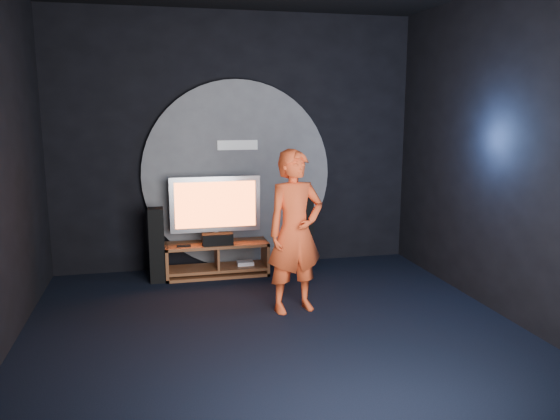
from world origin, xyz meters
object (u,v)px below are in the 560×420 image
at_px(media_console, 218,261).
at_px(tv, 215,206).
at_px(tower_speaker_right, 305,232).
at_px(subwoofer, 296,256).
at_px(player, 295,232).
at_px(tower_speaker_left, 157,245).

bearing_deg(media_console, tv, 96.14).
relative_size(tower_speaker_right, subwoofer, 2.86).
height_order(tv, player, player).
bearing_deg(player, tower_speaker_right, 59.17).
relative_size(media_console, tower_speaker_left, 1.41).
bearing_deg(tv, tower_speaker_right, 6.12).
xyz_separation_m(tower_speaker_left, player, (1.48, -1.38, 0.41)).
height_order(tower_speaker_left, subwoofer, tower_speaker_left).
relative_size(tower_speaker_left, subwoofer, 2.86).
bearing_deg(tv, subwoofer, 2.21).
bearing_deg(tower_speaker_right, tower_speaker_left, -171.78).
xyz_separation_m(subwoofer, player, (-0.43, -1.59, 0.72)).
xyz_separation_m(media_console, subwoofer, (1.12, 0.11, -0.03)).
distance_m(media_console, tower_speaker_right, 1.32).
bearing_deg(tower_speaker_right, player, -109.08).
bearing_deg(media_console, player, -65.00).
bearing_deg(subwoofer, tower_speaker_left, -173.91).
bearing_deg(tv, tower_speaker_left, -168.38).
bearing_deg(player, tower_speaker_left, 125.11).
bearing_deg(player, media_console, 103.25).
bearing_deg(tower_speaker_right, tv, -173.88).
bearing_deg(subwoofer, player, -105.32).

